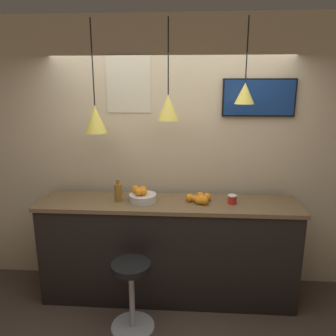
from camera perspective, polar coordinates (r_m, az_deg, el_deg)
back_wall at (r=3.58m, az=0.42°, el=2.03°), size 8.00×0.06×2.90m
service_counter at (r=3.53m, az=0.00°, el=-14.04°), size 2.61×0.56×1.07m
bar_stool at (r=3.17m, az=-6.37°, el=-19.71°), size 0.41×0.41×0.67m
fruit_bowl at (r=3.30m, az=-4.54°, el=-4.90°), size 0.27×0.27×0.16m
orange_pile at (r=3.29m, az=5.66°, el=-5.36°), size 0.26×0.23×0.08m
juice_bottle at (r=3.33m, az=-8.66°, el=-4.16°), size 0.08×0.08×0.23m
spread_jar at (r=3.30m, az=11.11°, el=-5.39°), size 0.09×0.09×0.09m
pendant_lamp_left at (r=3.28m, az=-12.53°, el=8.35°), size 0.22×0.22×1.05m
pendant_lamp_middle at (r=3.15m, az=0.04°, el=10.54°), size 0.20×0.20×0.92m
pendant_lamp_right at (r=3.17m, az=13.22°, el=12.60°), size 0.18×0.18×0.77m
mounted_tv at (r=3.51m, az=15.55°, el=11.72°), size 0.73×0.04×0.38m
wall_poster at (r=3.51m, az=-6.90°, el=14.28°), size 0.46×0.01×0.58m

